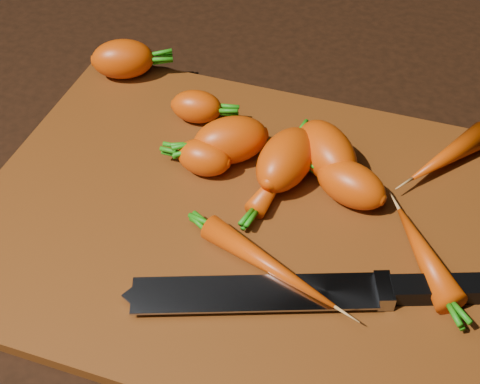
% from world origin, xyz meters
% --- Properties ---
extents(ground, '(2.00, 2.00, 0.01)m').
position_xyz_m(ground, '(0.00, 0.00, -0.01)').
color(ground, black).
extents(cutting_board, '(0.50, 0.40, 0.01)m').
position_xyz_m(cutting_board, '(0.00, 0.00, 0.01)').
color(cutting_board, '#632D0B').
rests_on(cutting_board, ground).
extents(carrot_0, '(0.09, 0.07, 0.05)m').
position_xyz_m(carrot_0, '(-0.20, 0.17, 0.04)').
color(carrot_0, '#D14206').
rests_on(carrot_0, cutting_board).
extents(carrot_1, '(0.06, 0.04, 0.04)m').
position_xyz_m(carrot_1, '(-0.05, 0.04, 0.03)').
color(carrot_1, '#D14206').
rests_on(carrot_1, cutting_board).
extents(carrot_2, '(0.09, 0.10, 0.05)m').
position_xyz_m(carrot_2, '(0.07, 0.08, 0.04)').
color(carrot_2, '#D14206').
rests_on(carrot_2, cutting_board).
extents(carrot_3, '(0.06, 0.09, 0.05)m').
position_xyz_m(carrot_3, '(0.03, 0.06, 0.04)').
color(carrot_3, '#D14206').
rests_on(carrot_3, cutting_board).
extents(carrot_4, '(0.09, 0.09, 0.05)m').
position_xyz_m(carrot_4, '(-0.03, 0.07, 0.04)').
color(carrot_4, '#D14206').
rests_on(carrot_4, cutting_board).
extents(carrot_5, '(0.06, 0.04, 0.04)m').
position_xyz_m(carrot_5, '(-0.09, 0.12, 0.03)').
color(carrot_5, '#D14206').
rests_on(carrot_5, cutting_board).
extents(carrot_6, '(0.08, 0.06, 0.04)m').
position_xyz_m(carrot_6, '(0.10, 0.05, 0.03)').
color(carrot_6, '#D14206').
rests_on(carrot_6, cutting_board).
extents(carrot_7, '(0.04, 0.10, 0.02)m').
position_xyz_m(carrot_7, '(0.03, 0.05, 0.02)').
color(carrot_7, '#D14206').
rests_on(carrot_7, cutting_board).
extents(carrot_8, '(0.14, 0.07, 0.02)m').
position_xyz_m(carrot_8, '(0.05, -0.06, 0.02)').
color(carrot_8, '#D14206').
rests_on(carrot_8, cutting_board).
extents(carrot_9, '(0.08, 0.11, 0.03)m').
position_xyz_m(carrot_9, '(0.18, -0.01, 0.03)').
color(carrot_9, '#D14206').
rests_on(carrot_9, cutting_board).
extents(carrot_10, '(0.08, 0.11, 0.03)m').
position_xyz_m(carrot_10, '(0.18, 0.13, 0.03)').
color(carrot_10, '#D14206').
rests_on(carrot_10, cutting_board).
extents(knife, '(0.33, 0.14, 0.02)m').
position_xyz_m(knife, '(0.07, -0.08, 0.02)').
color(knife, gray).
rests_on(knife, cutting_board).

